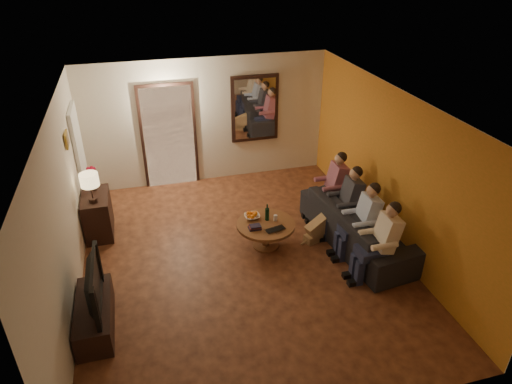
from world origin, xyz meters
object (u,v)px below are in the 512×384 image
object	(u,v)px
person_a	(382,244)
person_c	(347,205)
person_b	(363,223)
person_d	(333,188)
tv	(88,286)
table_lamp	(91,188)
sofa	(359,225)
dresser	(98,215)
wine_bottle	(267,212)
dog	(319,226)
laptop	(277,231)
tv_stand	(95,315)
bowl	(252,216)
coffee_table	(266,235)

from	to	relation	value
person_a	person_c	size ratio (longest dim) A/B	1.00
person_a	person_b	xyz separation A→B (m)	(0.00, 0.60, 0.00)
person_d	tv	bearing A→B (deg)	-156.98
table_lamp	sofa	distance (m)	4.48
dresser	wine_bottle	size ratio (longest dim) A/B	2.71
tv	sofa	distance (m)	4.35
dog	laptop	bearing A→B (deg)	178.43
tv_stand	person_a	bearing A→B (deg)	-0.54
dog	laptop	world-z (taller)	dog
person_a	bowl	bearing A→B (deg)	138.27
person_a	person_b	bearing A→B (deg)	90.00
tv_stand	person_b	world-z (taller)	person_b
sofa	wine_bottle	world-z (taller)	wine_bottle
person_c	tv	bearing A→B (deg)	-164.35
bowl	tv_stand	bearing A→B (deg)	-151.03
dog	person_c	bearing A→B (deg)	-11.19
dresser	wine_bottle	xyz separation A→B (m)	(2.76, -1.06, 0.23)
person_c	person_a	bearing A→B (deg)	-90.00
person_a	person_d	distance (m)	1.80
tv_stand	wine_bottle	distance (m)	3.07
person_b	person_c	size ratio (longest dim) A/B	1.00
tv_stand	wine_bottle	bearing A→B (deg)	24.90
dresser	tv_stand	size ratio (longest dim) A/B	0.70
person_c	bowl	xyz separation A→B (m)	(-1.61, 0.24, -0.12)
tv	coffee_table	distance (m)	3.00
sofa	person_b	distance (m)	0.40
tv_stand	person_c	size ratio (longest dim) A/B	1.00
bowl	coffee_table	bearing A→B (deg)	-50.71
person_b	coffee_table	world-z (taller)	person_b
sofa	laptop	distance (m)	1.44
person_b	person_c	bearing A→B (deg)	90.00
table_lamp	person_a	distance (m)	4.69
dresser	wine_bottle	world-z (taller)	wine_bottle
sofa	laptop	bearing A→B (deg)	81.76
person_b	bowl	bearing A→B (deg)	152.52
dresser	bowl	size ratio (longest dim) A/B	3.24
dresser	dog	size ratio (longest dim) A/B	1.50
person_c	laptop	xyz separation A→B (m)	(-1.33, -0.26, -0.14)
table_lamp	tv_stand	distance (m)	2.27
wine_bottle	laptop	distance (m)	0.41
sofa	dog	world-z (taller)	sofa
tv_stand	dog	world-z (taller)	dog
wine_bottle	sofa	bearing A→B (deg)	-15.79
tv_stand	person_d	xyz separation A→B (m)	(4.14, 1.76, 0.40)
wine_bottle	person_c	bearing A→B (deg)	-4.95
person_b	coffee_table	distance (m)	1.61
person_a	person_d	xyz separation A→B (m)	(0.00, 1.80, 0.00)
dresser	person_a	bearing A→B (deg)	-29.82
dresser	coffee_table	world-z (taller)	dresser
tv	dog	size ratio (longest dim) A/B	1.93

